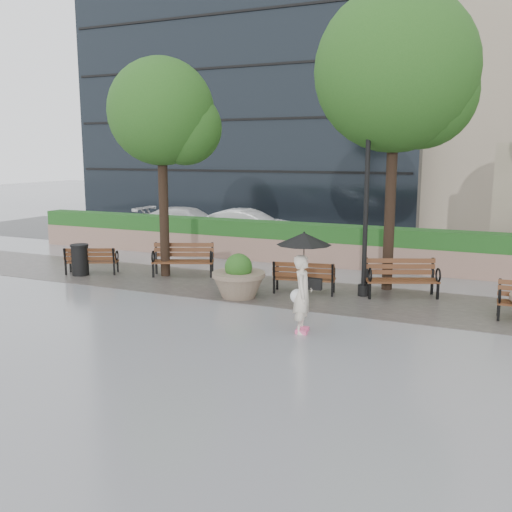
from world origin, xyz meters
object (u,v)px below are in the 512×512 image
at_px(bench_0, 92,266).
at_px(pedestrian, 303,272).
at_px(lamppost, 365,224).
at_px(planter_left, 239,280).
at_px(car_right, 248,227).
at_px(bench_3, 401,286).
at_px(bench_1, 183,266).
at_px(bench_2, 304,284).
at_px(car_left, 188,223).
at_px(trash_bin, 80,261).

distance_m(bench_0, pedestrian, 8.38).
xyz_separation_m(lamppost, pedestrian, (-0.43, -3.50, -0.63)).
relative_size(planter_left, car_right, 0.32).
bearing_deg(bench_3, pedestrian, -133.03).
bearing_deg(car_right, planter_left, -164.44).
relative_size(bench_1, lamppost, 0.45).
bearing_deg(planter_left, bench_1, 148.09).
bearing_deg(planter_left, bench_3, 24.66).
distance_m(bench_1, car_right, 6.41).
xyz_separation_m(bench_1, planter_left, (2.66, -1.66, 0.16)).
bearing_deg(bench_2, car_left, -53.67).
bearing_deg(bench_1, bench_3, -22.60).
bearing_deg(lamppost, bench_0, -175.13).
distance_m(bench_2, lamppost, 2.24).
bearing_deg(lamppost, car_left, 143.69).
distance_m(bench_3, pedestrian, 4.13).
xyz_separation_m(planter_left, car_left, (-6.49, 8.36, 0.22)).
bearing_deg(lamppost, bench_1, 178.04).
xyz_separation_m(bench_3, car_right, (-7.28, 6.26, 0.41)).
bearing_deg(car_right, lamppost, -143.67).
height_order(bench_1, pedestrian, pedestrian).
height_order(bench_0, car_right, car_right).
relative_size(bench_2, car_left, 0.37).
xyz_separation_m(bench_0, pedestrian, (7.83, -2.79, 1.01)).
distance_m(bench_0, bench_3, 9.24).
relative_size(trash_bin, pedestrian, 0.43).
distance_m(bench_3, car_right, 9.61).
relative_size(bench_0, bench_2, 0.97).
relative_size(car_right, pedestrian, 2.06).
bearing_deg(planter_left, pedestrian, -39.57).
height_order(planter_left, trash_bin, planter_left).
xyz_separation_m(car_left, pedestrian, (8.95, -10.39, 0.59)).
height_order(car_right, pedestrian, pedestrian).
bearing_deg(car_left, bench_2, -137.01).
bearing_deg(bench_1, bench_2, -31.36).
bearing_deg(car_right, bench_3, -138.55).
bearing_deg(pedestrian, bench_1, 43.81).
height_order(bench_3, lamppost, lamppost).
relative_size(planter_left, pedestrian, 0.66).
distance_m(bench_2, bench_3, 2.51).
relative_size(bench_1, bench_2, 1.14).
bearing_deg(planter_left, car_right, 113.42).
bearing_deg(bench_2, bench_1, -18.96).
bearing_deg(planter_left, bench_2, 38.09).
bearing_deg(car_left, pedestrian, -143.59).
bearing_deg(trash_bin, car_left, 96.73).
xyz_separation_m(bench_3, pedestrian, (-1.35, -3.78, 0.97)).
relative_size(car_left, pedestrian, 2.23).
xyz_separation_m(bench_3, car_left, (-10.30, 6.61, 0.38)).
relative_size(bench_3, trash_bin, 2.15).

